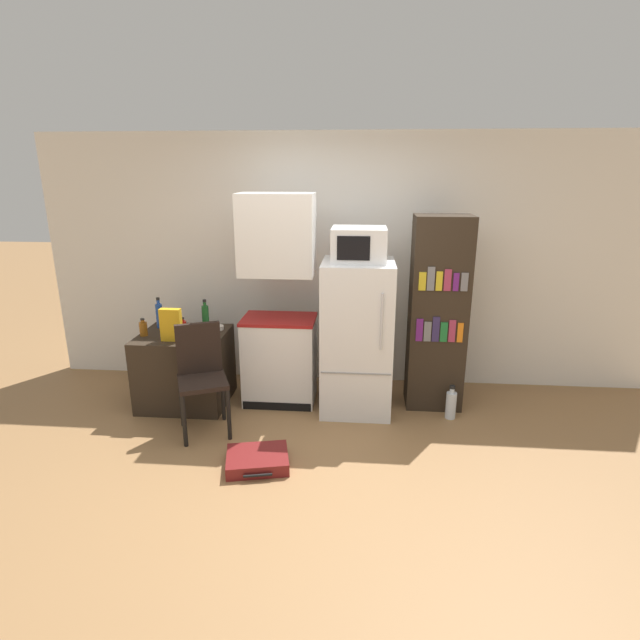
% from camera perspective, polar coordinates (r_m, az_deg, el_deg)
% --- Properties ---
extents(ground_plane, '(24.00, 24.00, 0.00)m').
position_cam_1_polar(ground_plane, '(3.85, -1.09, -18.16)').
color(ground_plane, olive).
extents(wall_back, '(6.40, 0.10, 2.57)m').
position_cam_1_polar(wall_back, '(5.22, 3.35, 6.62)').
color(wall_back, white).
rests_on(wall_back, ground_plane).
extents(side_table, '(0.81, 0.71, 0.71)m').
position_cam_1_polar(side_table, '(5.05, -15.13, -5.34)').
color(side_table, '#2D2319').
rests_on(side_table, ground_plane).
extents(kitchen_hutch, '(0.70, 0.48, 2.01)m').
position_cam_1_polar(kitchen_hutch, '(4.74, -4.75, 1.26)').
color(kitchen_hutch, white).
rests_on(kitchen_hutch, ground_plane).
extents(refrigerator, '(0.65, 0.68, 1.42)m').
position_cam_1_polar(refrigerator, '(4.65, 4.23, -1.97)').
color(refrigerator, white).
rests_on(refrigerator, ground_plane).
extents(microwave, '(0.48, 0.44, 0.30)m').
position_cam_1_polar(microwave, '(4.45, 4.47, 8.59)').
color(microwave, silver).
rests_on(microwave, refrigerator).
extents(bookshelf, '(0.52, 0.39, 1.82)m').
position_cam_1_polar(bookshelf, '(4.78, 13.29, 0.64)').
color(bookshelf, '#2D2319').
rests_on(bookshelf, ground_plane).
extents(bottle_green_tall, '(0.07, 0.07, 0.29)m').
position_cam_1_polar(bottle_green_tall, '(5.01, -12.96, 0.41)').
color(bottle_green_tall, '#1E6028').
rests_on(bottle_green_tall, side_table).
extents(bottle_amber_beer, '(0.07, 0.07, 0.17)m').
position_cam_1_polar(bottle_amber_beer, '(4.97, -19.54, -0.91)').
color(bottle_amber_beer, brown).
rests_on(bottle_amber_beer, side_table).
extents(bottle_blue_soda, '(0.07, 0.07, 0.31)m').
position_cam_1_polar(bottle_blue_soda, '(5.15, -17.89, 0.55)').
color(bottle_blue_soda, '#1E47A3').
rests_on(bottle_blue_soda, side_table).
extents(bottle_ketchup_red, '(0.08, 0.08, 0.16)m').
position_cam_1_polar(bottle_ketchup_red, '(4.90, -15.43, -0.80)').
color(bottle_ketchup_red, '#AD1914').
rests_on(bottle_ketchup_red, side_table).
extents(bowl, '(0.14, 0.14, 0.04)m').
position_cam_1_polar(bowl, '(4.98, -11.71, -0.87)').
color(bowl, silver).
rests_on(bowl, side_table).
extents(cereal_box, '(0.19, 0.07, 0.30)m').
position_cam_1_polar(cereal_box, '(4.72, -16.65, -0.53)').
color(cereal_box, gold).
rests_on(cereal_box, side_table).
extents(chair, '(0.53, 0.53, 0.95)m').
position_cam_1_polar(chair, '(4.43, -13.46, -5.43)').
color(chair, black).
rests_on(chair, ground_plane).
extents(suitcase_large_flat, '(0.54, 0.47, 0.10)m').
position_cam_1_polar(suitcase_large_flat, '(4.04, -7.16, -15.58)').
color(suitcase_large_flat, maroon).
rests_on(suitcase_large_flat, ground_plane).
extents(water_bottle_front, '(0.09, 0.09, 0.32)m').
position_cam_1_polar(water_bottle_front, '(4.81, 14.74, -9.31)').
color(water_bottle_front, silver).
rests_on(water_bottle_front, ground_plane).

